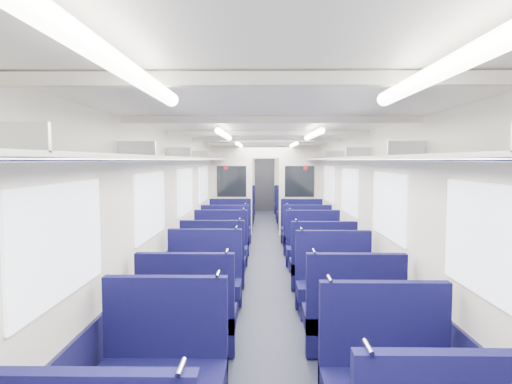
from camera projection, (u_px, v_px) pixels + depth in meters
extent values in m
cube|color=black|center=(267.00, 266.00, 8.14)|extent=(2.80, 18.00, 0.01)
cube|color=silver|center=(267.00, 138.00, 7.97)|extent=(2.80, 18.00, 0.01)
cube|color=beige|center=(190.00, 202.00, 8.07)|extent=(0.02, 18.00, 2.35)
cube|color=#111036|center=(191.00, 247.00, 8.13)|extent=(0.03, 17.90, 0.70)
cube|color=beige|center=(344.00, 203.00, 8.03)|extent=(0.02, 18.00, 2.35)
cube|color=#111036|center=(342.00, 248.00, 8.09)|extent=(0.03, 17.90, 0.70)
cube|color=beige|center=(265.00, 180.00, 17.03)|extent=(2.80, 0.02, 2.35)
cube|color=#B2B5BA|center=(200.00, 159.00, 8.01)|extent=(0.34, 17.40, 0.04)
cylinder|color=silver|center=(209.00, 160.00, 8.01)|extent=(0.02, 17.40, 0.02)
cube|color=#B2B5BA|center=(13.00, 137.00, 2.02)|extent=(0.34, 0.03, 0.14)
cube|color=#B2B5BA|center=(137.00, 149.00, 4.02)|extent=(0.34, 0.03, 0.14)
cube|color=#B2B5BA|center=(179.00, 153.00, 6.01)|extent=(0.34, 0.03, 0.14)
cube|color=#B2B5BA|center=(200.00, 154.00, 8.01)|extent=(0.34, 0.03, 0.14)
cube|color=#B2B5BA|center=(212.00, 156.00, 10.00)|extent=(0.34, 0.03, 0.14)
cube|color=#B2B5BA|center=(220.00, 156.00, 12.00)|extent=(0.34, 0.03, 0.14)
cube|color=#B2B5BA|center=(226.00, 157.00, 13.99)|extent=(0.34, 0.03, 0.14)
cube|color=#B2B5BA|center=(231.00, 157.00, 15.99)|extent=(0.34, 0.03, 0.14)
cube|color=#B2B5BA|center=(334.00, 159.00, 7.98)|extent=(0.34, 17.40, 0.04)
cylinder|color=silver|center=(324.00, 160.00, 7.98)|extent=(0.02, 17.40, 0.02)
cube|color=#B2B5BA|center=(406.00, 149.00, 3.98)|extent=(0.34, 0.03, 0.14)
cube|color=#B2B5BA|center=(358.00, 152.00, 5.98)|extent=(0.34, 0.03, 0.14)
cube|color=#B2B5BA|center=(334.00, 154.00, 7.97)|extent=(0.34, 0.03, 0.14)
cube|color=#B2B5BA|center=(320.00, 156.00, 9.97)|extent=(0.34, 0.03, 0.14)
cube|color=#B2B5BA|center=(310.00, 156.00, 11.96)|extent=(0.34, 0.03, 0.14)
cube|color=#B2B5BA|center=(304.00, 157.00, 13.96)|extent=(0.34, 0.03, 0.14)
cube|color=#B2B5BA|center=(299.00, 157.00, 15.95)|extent=(0.34, 0.03, 0.14)
cube|color=white|center=(62.00, 241.00, 2.87)|extent=(0.02, 1.30, 0.75)
cube|color=white|center=(151.00, 205.00, 5.16)|extent=(0.02, 1.30, 0.75)
cube|color=white|center=(185.00, 191.00, 7.46)|extent=(0.02, 1.30, 0.75)
cube|color=white|center=(204.00, 184.00, 9.75)|extent=(0.02, 1.30, 0.75)
cube|color=white|center=(217.00, 179.00, 12.54)|extent=(0.02, 1.30, 0.75)
cube|color=white|center=(224.00, 176.00, 14.84)|extent=(0.02, 1.30, 0.75)
cube|color=white|center=(490.00, 243.00, 2.83)|extent=(0.02, 1.30, 0.75)
cube|color=white|center=(388.00, 206.00, 5.12)|extent=(0.02, 1.30, 0.75)
cube|color=white|center=(349.00, 192.00, 7.42)|extent=(0.02, 1.30, 0.75)
cube|color=white|center=(329.00, 184.00, 9.71)|extent=(0.02, 1.30, 0.75)
cube|color=white|center=(314.00, 179.00, 12.50)|extent=(0.02, 1.30, 0.75)
cube|color=white|center=(306.00, 176.00, 14.80)|extent=(0.02, 1.30, 0.75)
cube|color=beige|center=(280.00, 79.00, 1.99)|extent=(2.70, 0.06, 0.06)
cube|color=beige|center=(271.00, 120.00, 3.98)|extent=(2.70, 0.06, 0.06)
cube|color=beige|center=(268.00, 133.00, 5.98)|extent=(2.70, 0.06, 0.06)
cube|color=beige|center=(267.00, 140.00, 7.97)|extent=(2.70, 0.06, 0.06)
cube|color=beige|center=(266.00, 144.00, 9.97)|extent=(2.70, 0.06, 0.06)
cube|color=beige|center=(265.00, 147.00, 11.96)|extent=(2.70, 0.06, 0.06)
cube|color=beige|center=(265.00, 149.00, 13.95)|extent=(2.70, 0.06, 0.06)
cube|color=beige|center=(265.00, 150.00, 15.95)|extent=(2.70, 0.06, 0.06)
cylinder|color=white|center=(123.00, 67.00, 1.50)|extent=(0.07, 1.60, 0.07)
cylinder|color=white|center=(225.00, 135.00, 5.49)|extent=(0.07, 1.60, 0.07)
cylinder|color=white|center=(239.00, 145.00, 8.98)|extent=(0.07, 1.60, 0.07)
cylinder|color=white|center=(247.00, 150.00, 13.47)|extent=(0.07, 1.60, 0.07)
cylinder|color=white|center=(449.00, 66.00, 1.48)|extent=(0.07, 1.60, 0.07)
cylinder|color=white|center=(313.00, 135.00, 5.47)|extent=(0.07, 1.60, 0.07)
cylinder|color=white|center=(293.00, 145.00, 8.96)|extent=(0.07, 1.60, 0.07)
cylinder|color=white|center=(283.00, 150.00, 13.45)|extent=(0.07, 1.60, 0.07)
cube|color=black|center=(265.00, 185.00, 16.98)|extent=(0.75, 0.06, 2.00)
cube|color=beige|center=(232.00, 190.00, 11.48)|extent=(1.05, 0.08, 2.35)
cube|color=black|center=(232.00, 181.00, 11.41)|extent=(0.76, 0.02, 0.80)
cylinder|color=red|center=(226.00, 168.00, 11.38)|extent=(0.12, 0.01, 0.12)
cube|color=beige|center=(299.00, 190.00, 11.45)|extent=(1.05, 0.08, 2.35)
cube|color=black|center=(299.00, 181.00, 11.39)|extent=(0.76, 0.02, 0.80)
cylinder|color=red|center=(305.00, 168.00, 11.35)|extent=(0.12, 0.01, 0.12)
cube|color=beige|center=(266.00, 151.00, 11.39)|extent=(0.70, 0.08, 0.35)
cylinder|color=silver|center=(181.00, 367.00, 1.87)|extent=(0.02, 0.15, 0.02)
cylinder|color=silver|center=(368.00, 347.00, 2.08)|extent=(0.02, 0.15, 0.02)
cube|color=#0E0D41|center=(161.00, 379.00, 3.27)|extent=(0.96, 0.51, 0.17)
cube|color=#0E0D41|center=(166.00, 341.00, 3.46)|extent=(0.96, 0.09, 1.03)
cylinder|color=silver|center=(218.00, 274.00, 3.42)|extent=(0.02, 0.15, 0.02)
cube|color=#0E0D41|center=(383.00, 349.00, 3.31)|extent=(0.96, 0.09, 1.03)
cylinder|color=silver|center=(330.00, 279.00, 3.28)|extent=(0.02, 0.15, 0.02)
cube|color=#0E0D41|center=(189.00, 318.00, 4.54)|extent=(0.96, 0.51, 0.17)
cube|color=#0F0D36|center=(189.00, 337.00, 4.55)|extent=(0.89, 0.40, 0.25)
cube|color=#0E0D41|center=(185.00, 305.00, 4.32)|extent=(0.96, 0.09, 1.03)
cylinder|color=silver|center=(227.00, 251.00, 4.27)|extent=(0.02, 0.15, 0.02)
cube|color=#0E0D41|center=(351.00, 319.00, 4.52)|extent=(0.96, 0.51, 0.17)
cube|color=#0F0D36|center=(351.00, 338.00, 4.53)|extent=(0.89, 0.40, 0.25)
cube|color=#0E0D41|center=(356.00, 306.00, 4.30)|extent=(0.96, 0.09, 1.03)
cylinder|color=silver|center=(314.00, 251.00, 4.27)|extent=(0.02, 0.15, 0.02)
cube|color=#0E0D41|center=(203.00, 287.00, 5.62)|extent=(0.96, 0.51, 0.17)
cube|color=#0F0D36|center=(203.00, 303.00, 5.64)|extent=(0.89, 0.40, 0.25)
cube|color=#0E0D41|center=(205.00, 268.00, 5.81)|extent=(0.96, 0.09, 1.03)
cylinder|color=silver|center=(236.00, 228.00, 5.77)|extent=(0.02, 0.15, 0.02)
cube|color=#0E0D41|center=(335.00, 290.00, 5.50)|extent=(0.96, 0.51, 0.17)
cube|color=#0F0D36|center=(335.00, 306.00, 5.52)|extent=(0.89, 0.40, 0.25)
cube|color=#0E0D41|center=(333.00, 270.00, 5.69)|extent=(0.96, 0.09, 1.03)
cylinder|color=silver|center=(301.00, 229.00, 5.66)|extent=(0.02, 0.15, 0.02)
cube|color=#0E0D41|center=(214.00, 264.00, 6.87)|extent=(0.96, 0.51, 0.17)
cube|color=#0F0D36|center=(214.00, 277.00, 6.88)|extent=(0.89, 0.40, 0.25)
cube|color=#0E0D41|center=(212.00, 254.00, 6.65)|extent=(0.96, 0.09, 1.03)
cylinder|color=silver|center=(239.00, 219.00, 6.60)|extent=(0.02, 0.15, 0.02)
cube|color=#0E0D41|center=(322.00, 266.00, 6.75)|extent=(0.96, 0.51, 0.17)
cube|color=#0F0D36|center=(322.00, 279.00, 6.77)|extent=(0.89, 0.40, 0.25)
cube|color=#0E0D41|center=(324.00, 256.00, 6.53)|extent=(0.96, 0.09, 1.03)
cylinder|color=silver|center=(296.00, 220.00, 6.50)|extent=(0.02, 0.15, 0.02)
cube|color=#0E0D41|center=(220.00, 251.00, 7.84)|extent=(0.96, 0.51, 0.17)
cube|color=#0F0D36|center=(220.00, 263.00, 7.86)|extent=(0.89, 0.40, 0.25)
cube|color=#0E0D41|center=(221.00, 238.00, 8.04)|extent=(0.96, 0.09, 1.03)
cylinder|color=silver|center=(243.00, 209.00, 7.99)|extent=(0.02, 0.15, 0.02)
cube|color=#0E0D41|center=(314.00, 252.00, 7.81)|extent=(0.96, 0.51, 0.17)
cube|color=#0F0D36|center=(314.00, 263.00, 7.82)|extent=(0.89, 0.40, 0.25)
cube|color=#0E0D41|center=(313.00, 238.00, 8.00)|extent=(0.96, 0.09, 1.03)
cylinder|color=silver|center=(290.00, 209.00, 7.97)|extent=(0.02, 0.15, 0.02)
cube|color=#0E0D41|center=(226.00, 239.00, 9.12)|extent=(0.96, 0.51, 0.17)
cube|color=#0F0D36|center=(226.00, 249.00, 9.13)|extent=(0.89, 0.40, 0.25)
cube|color=#0E0D41|center=(225.00, 230.00, 8.90)|extent=(0.96, 0.09, 1.03)
cylinder|color=silver|center=(245.00, 204.00, 8.85)|extent=(0.02, 0.15, 0.02)
cube|color=#0E0D41|center=(306.00, 238.00, 9.15)|extent=(0.96, 0.51, 0.17)
cube|color=#0F0D36|center=(306.00, 248.00, 9.16)|extent=(0.89, 0.40, 0.25)
cube|color=#0E0D41|center=(307.00, 230.00, 8.93)|extent=(0.96, 0.09, 1.03)
cylinder|color=silver|center=(287.00, 204.00, 8.89)|extent=(0.02, 0.15, 0.02)
cube|color=#0E0D41|center=(230.00, 231.00, 10.16)|extent=(0.96, 0.51, 0.17)
cube|color=#0F0D36|center=(230.00, 240.00, 10.18)|extent=(0.89, 0.40, 0.25)
cube|color=#0E0D41|center=(230.00, 221.00, 10.35)|extent=(0.96, 0.09, 1.03)
cylinder|color=silver|center=(248.00, 198.00, 10.31)|extent=(0.02, 0.15, 0.02)
cube|color=#0E0D41|center=(302.00, 231.00, 10.10)|extent=(0.96, 0.51, 0.17)
cube|color=#0F0D36|center=(302.00, 240.00, 10.12)|extent=(0.89, 0.40, 0.25)
cube|color=#0E0D41|center=(301.00, 221.00, 10.30)|extent=(0.96, 0.09, 1.03)
cylinder|color=silver|center=(284.00, 198.00, 10.26)|extent=(0.02, 0.15, 0.02)
cube|color=#0E0D41|center=(235.00, 219.00, 12.22)|extent=(0.96, 0.51, 0.17)
cube|color=#0F0D36|center=(235.00, 226.00, 12.24)|extent=(0.89, 0.40, 0.25)
cube|color=#0E0D41|center=(235.00, 212.00, 12.00)|extent=(0.96, 0.09, 1.03)
cylinder|color=silver|center=(250.00, 193.00, 11.96)|extent=(0.02, 0.15, 0.02)
cube|color=#0E0D41|center=(295.00, 218.00, 12.35)|extent=(0.96, 0.51, 0.17)
cube|color=#0F0D36|center=(295.00, 225.00, 12.37)|extent=(0.89, 0.40, 0.25)
cube|color=#0E0D41|center=(296.00, 212.00, 12.13)|extent=(0.96, 0.09, 1.03)
cylinder|color=silver|center=(281.00, 192.00, 12.10)|extent=(0.02, 0.15, 0.02)
cube|color=#0E0D41|center=(237.00, 214.00, 13.27)|extent=(0.96, 0.51, 0.17)
cube|color=#0F0D36|center=(237.00, 221.00, 13.28)|extent=(0.89, 0.40, 0.25)
cube|color=#0E0D41|center=(238.00, 207.00, 13.46)|extent=(0.96, 0.09, 1.03)
cylinder|color=silver|center=(251.00, 189.00, 13.41)|extent=(0.02, 0.15, 0.02)
cube|color=#0E0D41|center=(293.00, 214.00, 13.29)|extent=(0.96, 0.51, 0.17)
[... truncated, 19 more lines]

